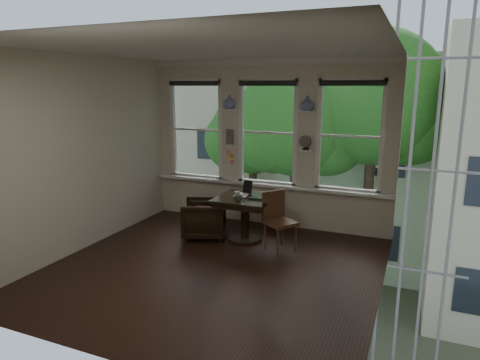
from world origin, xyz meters
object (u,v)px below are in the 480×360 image
at_px(side_chair_right, 281,222).
at_px(laptop, 258,199).
at_px(table, 245,219).
at_px(armchair_left, 204,219).
at_px(mug, 237,194).

xyz_separation_m(side_chair_right, laptop, (-0.41, 0.09, 0.30)).
xyz_separation_m(table, laptop, (0.25, -0.09, 0.39)).
relative_size(side_chair_right, laptop, 2.70).
distance_m(table, laptop, 0.47).
relative_size(table, armchair_left, 1.27).
height_order(laptop, mug, mug).
distance_m(table, armchair_left, 0.72).
height_order(side_chair_right, mug, side_chair_right).
distance_m(armchair_left, mug, 0.76).
xyz_separation_m(armchair_left, mug, (0.59, 0.08, 0.47)).
bearing_deg(armchair_left, mug, 76.61).
xyz_separation_m(armchair_left, side_chair_right, (1.38, -0.08, 0.14)).
bearing_deg(laptop, mug, 167.30).
bearing_deg(table, laptop, -19.38).
distance_m(table, side_chair_right, 0.70).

